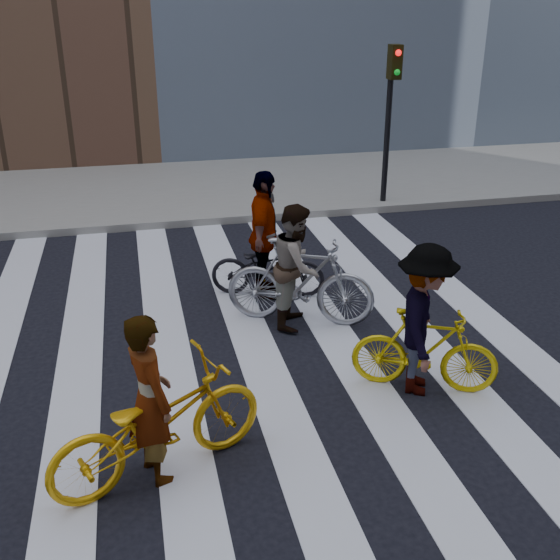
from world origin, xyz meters
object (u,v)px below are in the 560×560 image
object	(u,v)px
bike_yellow_left	(158,424)
rider_left	(150,399)
rider_right	(424,320)
rider_rear	(264,235)
rider_mid	(297,266)
traffic_signal	(391,99)
bike_silver_mid	(300,282)
bike_yellow_right	(425,350)
bike_dark_rear	(268,267)

from	to	relation	value
bike_yellow_left	rider_left	size ratio (longest dim) A/B	1.26
rider_right	rider_rear	world-z (taller)	rider_rear
rider_mid	rider_rear	bearing A→B (deg)	37.69
rider_mid	traffic_signal	bearing A→B (deg)	-9.58
traffic_signal	bike_yellow_left	bearing A→B (deg)	-124.58
bike_silver_mid	rider_mid	xyz separation A→B (m)	(-0.05, 0.00, 0.24)
rider_left	rider_right	bearing A→B (deg)	-96.08
bike_yellow_left	rider_rear	distance (m)	4.17
traffic_signal	bike_yellow_right	world-z (taller)	traffic_signal
rider_rear	traffic_signal	bearing A→B (deg)	-23.58
bike_dark_rear	bike_yellow_left	bearing A→B (deg)	172.41
bike_dark_rear	rider_left	bearing A→B (deg)	171.80
bike_yellow_right	rider_rear	world-z (taller)	rider_rear
traffic_signal	rider_mid	world-z (taller)	traffic_signal
bike_yellow_left	rider_left	world-z (taller)	rider_left
rider_mid	rider_right	world-z (taller)	rider_right
rider_mid	bike_silver_mid	bearing A→B (deg)	-66.02
rider_mid	bike_yellow_left	bearing A→B (deg)	167.69
rider_right	rider_rear	xyz separation A→B (m)	(-1.19, 2.93, 0.08)
bike_silver_mid	bike_yellow_right	xyz separation A→B (m)	(0.95, -1.94, -0.12)
bike_yellow_left	bike_silver_mid	distance (m)	3.45
bike_yellow_left	bike_dark_rear	bearing A→B (deg)	-47.19
bike_dark_rear	bike_yellow_right	bearing A→B (deg)	-139.37
bike_silver_mid	rider_mid	size ratio (longest dim) A/B	1.20
bike_dark_rear	rider_right	size ratio (longest dim) A/B	0.97
bike_silver_mid	rider_left	size ratio (longest dim) A/B	1.21
bike_dark_rear	rider_rear	bearing A→B (deg)	108.46
rider_mid	rider_rear	distance (m)	1.03
traffic_signal	bike_dark_rear	xyz separation A→B (m)	(-3.35, -3.77, -1.83)
rider_left	rider_mid	size ratio (longest dim) A/B	0.99
traffic_signal	bike_silver_mid	size ratio (longest dim) A/B	1.63
bike_dark_rear	rider_rear	distance (m)	0.51
bike_silver_mid	rider_left	world-z (taller)	rider_left
bike_yellow_left	rider_rear	world-z (taller)	rider_rear
bike_yellow_left	rider_right	bearing A→B (deg)	-95.84
bike_dark_rear	rider_mid	bearing A→B (deg)	-150.58
bike_yellow_left	rider_left	distance (m)	0.29
bike_yellow_left	bike_yellow_right	bearing A→B (deg)	-96.08
rider_left	rider_rear	size ratio (longest dim) A/B	0.88
bike_silver_mid	rider_rear	bearing A→B (deg)	40.39
traffic_signal	rider_rear	world-z (taller)	traffic_signal
bike_dark_rear	rider_left	size ratio (longest dim) A/B	1.01
bike_dark_rear	rider_left	world-z (taller)	rider_left
bike_yellow_left	rider_right	distance (m)	3.10
bike_yellow_right	rider_right	xyz separation A→B (m)	(-0.05, 0.00, 0.39)
bike_yellow_right	bike_dark_rear	xyz separation A→B (m)	(-1.19, 2.93, -0.05)
bike_yellow_right	rider_mid	size ratio (longest dim) A/B	0.97
traffic_signal	rider_rear	size ratio (longest dim) A/B	1.73
bike_silver_mid	traffic_signal	bearing A→B (deg)	-9.16
rider_left	bike_dark_rear	bearing A→B (deg)	-47.80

